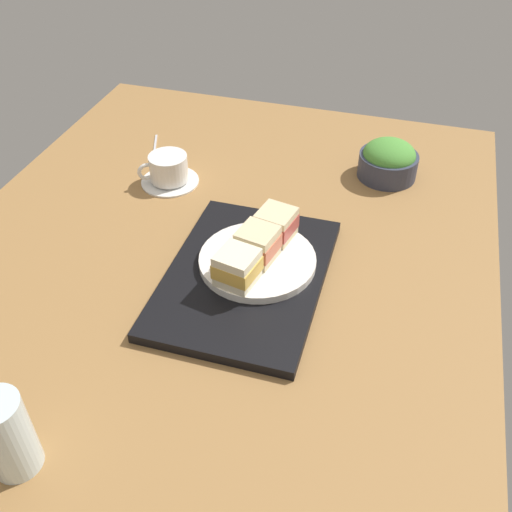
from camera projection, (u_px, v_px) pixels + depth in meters
ground_plane at (200, 286)px, 102.74cm from camera, size 140.00×100.00×3.00cm
serving_tray at (246, 277)px, 100.93cm from camera, size 37.39×26.18×1.85cm
sandwich_plate at (257, 260)px, 101.71cm from camera, size 20.33×20.33×1.41cm
sandwich_near at (237, 267)px, 94.85cm from camera, size 7.40×7.53×5.78cm
sandwich_middle at (258, 244)px, 99.38cm from camera, size 7.34×7.47×5.83cm
sandwich_far at (276, 224)px, 104.07cm from camera, size 7.27×7.38×5.39cm
salad_bowl at (388, 160)px, 124.71cm from camera, size 12.51×12.51×8.32cm
coffee_cup at (168, 170)px, 123.43cm from camera, size 12.25×12.25×6.36cm
drinking_glass at (7, 435)px, 71.22cm from camera, size 6.28×6.28×12.28cm
teaspoon at (154, 150)px, 134.91cm from camera, size 10.41×4.87×0.80cm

